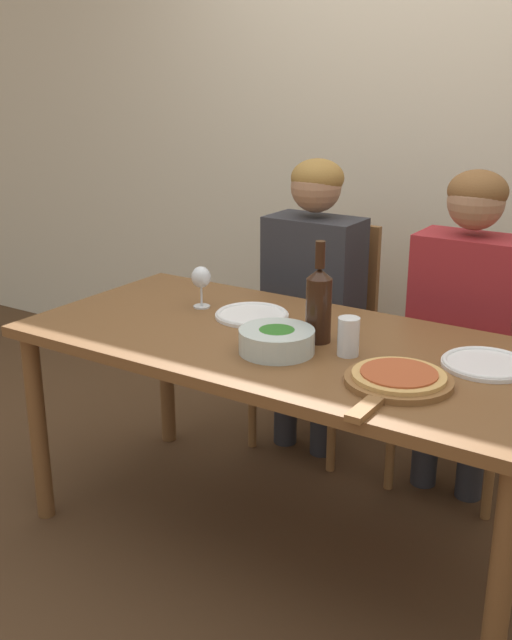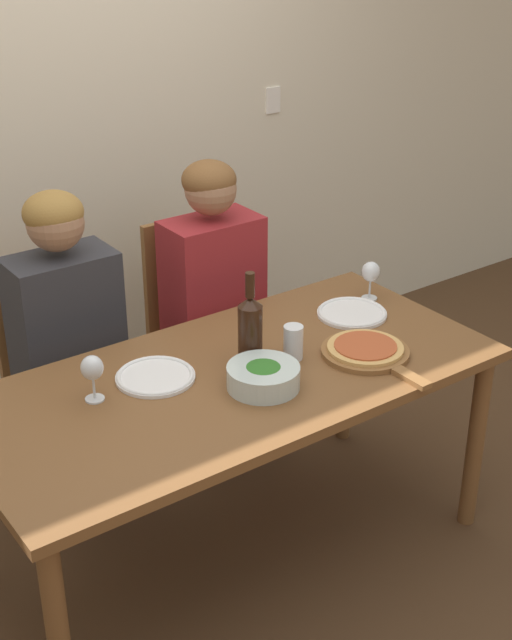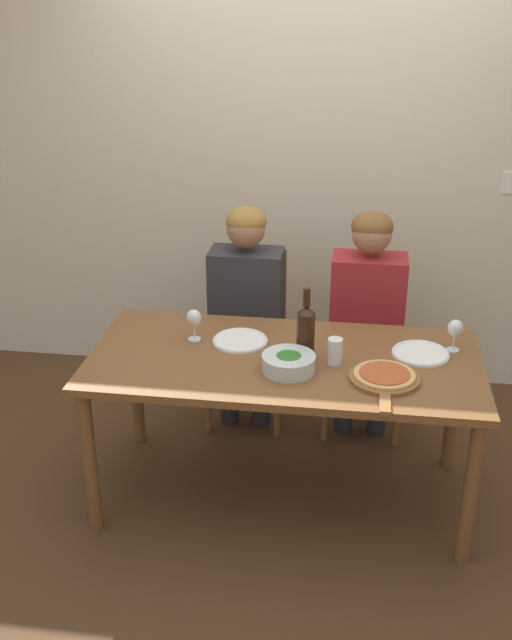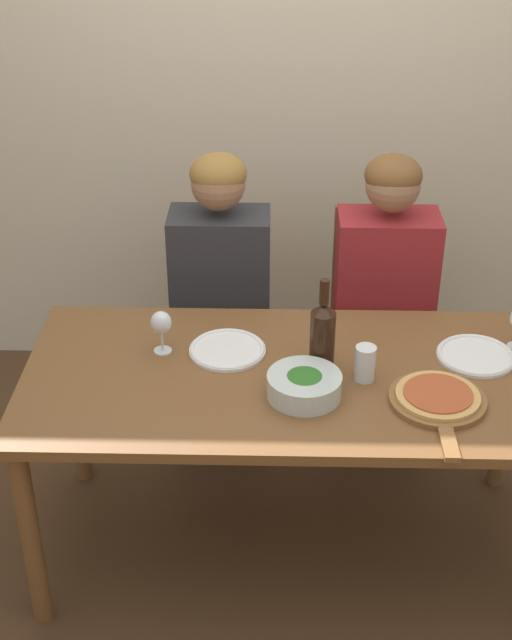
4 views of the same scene
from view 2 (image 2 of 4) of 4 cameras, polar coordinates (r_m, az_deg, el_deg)
ground_plane at (r=3.30m, az=-1.30°, el=-14.71°), size 40.00×40.00×0.00m
back_wall at (r=3.72m, az=-13.21°, el=13.00°), size 10.00×0.06×2.70m
dining_table at (r=2.91m, az=-1.43°, el=-4.90°), size 1.74×0.83×0.74m
chair_left at (r=3.46m, az=-12.40°, el=-3.00°), size 0.42×0.42×0.94m
chair_right at (r=3.72m, az=-3.53°, el=-0.27°), size 0.42×0.42×0.94m
person_woman at (r=3.26m, az=-11.96°, el=-0.21°), size 0.47×0.51×1.22m
person_man at (r=3.53m, az=-2.64°, el=2.47°), size 0.47×0.51×1.22m
wine_bottle at (r=2.88m, az=-0.38°, el=-0.53°), size 0.08×0.08×0.32m
broccoli_bowl at (r=2.78m, az=0.47°, el=-3.63°), size 0.23×0.23×0.08m
dinner_plate_left at (r=2.86m, az=-6.46°, el=-3.59°), size 0.26×0.26×0.02m
dinner_plate_right at (r=3.27m, az=6.16°, el=0.46°), size 0.26×0.26×0.02m
pizza_on_board at (r=3.00m, az=7.12°, el=-1.98°), size 0.30×0.44×0.04m
wine_glass_left at (r=2.73m, az=-10.44°, el=-3.16°), size 0.07×0.07×0.15m
wine_glass_right at (r=3.37m, az=7.35°, el=2.97°), size 0.07×0.07×0.15m
water_tumbler at (r=2.94m, az=2.40°, el=-1.44°), size 0.07×0.07×0.12m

